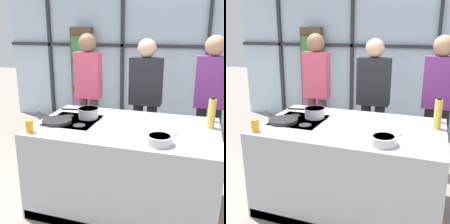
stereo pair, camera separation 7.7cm
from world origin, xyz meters
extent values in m
plane|color=gray|center=(0.00, 0.00, 0.00)|extent=(18.00, 18.00, 0.00)
cube|color=silver|center=(0.00, 2.68, 1.40)|extent=(6.40, 0.04, 2.80)
cube|color=#2D2D33|center=(0.00, 2.63, 1.54)|extent=(6.40, 0.06, 0.06)
cube|color=#2D2D33|center=(-2.30, 2.63, 1.40)|extent=(0.06, 0.06, 2.80)
cube|color=#2D2D33|center=(-0.77, 2.63, 1.40)|extent=(0.06, 0.06, 2.80)
cube|color=#2D2D33|center=(0.77, 2.63, 1.40)|extent=(0.06, 0.06, 2.80)
cube|color=brown|center=(-1.54, 2.50, 0.94)|extent=(0.42, 0.16, 1.87)
cube|color=#994C93|center=(-1.54, 2.41, 0.41)|extent=(0.35, 0.03, 0.41)
cube|color=teal|center=(-1.54, 2.41, 0.97)|extent=(0.35, 0.03, 0.41)
cube|color=#3D8447|center=(-1.54, 2.41, 1.50)|extent=(0.35, 0.03, 0.41)
cube|color=#A8AAB2|center=(0.00, 0.00, 0.45)|extent=(1.83, 1.10, 0.91)
cube|color=black|center=(-0.58, 0.00, 0.90)|extent=(0.52, 0.52, 0.01)
cylinder|color=#38383D|center=(-0.70, -0.12, 0.90)|extent=(0.13, 0.13, 0.01)
cylinder|color=#38383D|center=(-0.45, -0.12, 0.90)|extent=(0.13, 0.13, 0.01)
cylinder|color=#38383D|center=(-0.70, 0.12, 0.90)|extent=(0.13, 0.13, 0.01)
cylinder|color=#38383D|center=(-0.45, 0.12, 0.90)|extent=(0.13, 0.13, 0.01)
cylinder|color=#47382D|center=(-0.74, 1.05, 0.45)|extent=(0.12, 0.12, 0.89)
cylinder|color=#47382D|center=(-0.91, 1.05, 0.45)|extent=(0.12, 0.12, 0.89)
cube|color=#DB4C6B|center=(-0.82, 1.05, 1.22)|extent=(0.36, 0.16, 0.64)
sphere|color=#8C6647|center=(-0.82, 1.05, 1.66)|extent=(0.25, 0.25, 0.25)
cylinder|color=black|center=(0.10, 1.05, 0.43)|extent=(0.14, 0.14, 0.87)
cylinder|color=black|center=(-0.10, 1.05, 0.43)|extent=(0.14, 0.14, 0.87)
cube|color=#232328|center=(0.00, 1.05, 1.18)|extent=(0.43, 0.19, 0.62)
sphere|color=#D8AD8C|center=(0.00, 1.05, 1.61)|extent=(0.24, 0.24, 0.24)
cylinder|color=black|center=(0.91, 1.05, 0.45)|extent=(0.13, 0.13, 0.89)
cylinder|color=black|center=(0.73, 1.05, 0.45)|extent=(0.13, 0.13, 0.89)
cube|color=#7A3384|center=(0.82, 1.05, 1.21)|extent=(0.40, 0.18, 0.64)
sphere|color=tan|center=(0.82, 1.05, 1.66)|extent=(0.25, 0.25, 0.25)
cylinder|color=#232326|center=(-0.70, -0.12, 0.93)|extent=(0.31, 0.31, 0.03)
cylinder|color=#B26B2D|center=(-0.70, -0.12, 0.94)|extent=(0.24, 0.24, 0.01)
cylinder|color=#232326|center=(-0.94, 0.01, 0.93)|extent=(0.22, 0.14, 0.02)
cylinder|color=silver|center=(-0.45, 0.12, 0.96)|extent=(0.22, 0.22, 0.11)
cylinder|color=silver|center=(-0.45, 0.12, 1.01)|extent=(0.22, 0.22, 0.01)
cylinder|color=black|center=(-0.65, 0.09, 1.00)|extent=(0.20, 0.05, 0.02)
cylinder|color=white|center=(0.38, -0.07, 0.92)|extent=(0.26, 0.26, 0.01)
cylinder|color=silver|center=(0.40, -0.37, 0.95)|extent=(0.22, 0.22, 0.08)
cylinder|color=#4C4C51|center=(0.40, -0.37, 0.98)|extent=(0.18, 0.18, 0.01)
cylinder|color=#E0CC4C|center=(0.82, 0.20, 1.05)|extent=(0.07, 0.07, 0.29)
cylinder|color=black|center=(0.82, 0.20, 1.21)|extent=(0.04, 0.04, 0.02)
cylinder|color=#332319|center=(0.83, 0.42, 1.01)|extent=(0.05, 0.05, 0.20)
sphere|color=#B2B2B7|center=(0.83, 0.42, 1.12)|extent=(0.03, 0.03, 0.03)
cylinder|color=orange|center=(-0.82, -0.45, 0.97)|extent=(0.07, 0.07, 0.12)
camera|label=1|loc=(0.68, -2.59, 1.86)|focal=45.00mm
camera|label=2|loc=(0.75, -2.57, 1.86)|focal=45.00mm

